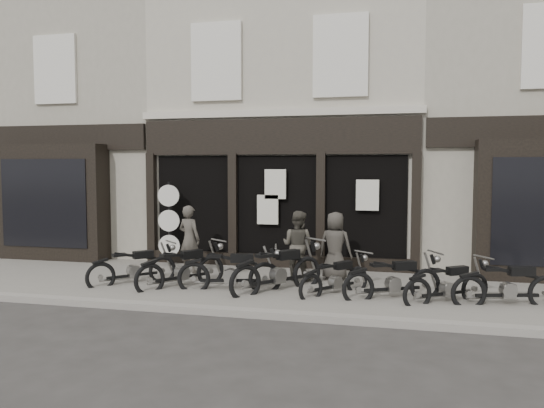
% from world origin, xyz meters
% --- Properties ---
extents(ground_plane, '(90.00, 90.00, 0.00)m').
position_xyz_m(ground_plane, '(0.00, 0.00, 0.00)').
color(ground_plane, '#2D2B28').
rests_on(ground_plane, ground).
extents(pavement, '(30.00, 4.20, 0.12)m').
position_xyz_m(pavement, '(0.00, 0.90, 0.06)').
color(pavement, slate).
rests_on(pavement, ground_plane).
extents(kerb, '(30.00, 0.25, 0.13)m').
position_xyz_m(kerb, '(0.00, -1.25, 0.07)').
color(kerb, gray).
rests_on(kerb, ground_plane).
extents(central_building, '(7.30, 6.22, 8.34)m').
position_xyz_m(central_building, '(0.00, 5.95, 4.08)').
color(central_building, '#A9A391').
rests_on(central_building, ground).
extents(neighbour_left, '(5.60, 6.73, 8.34)m').
position_xyz_m(neighbour_left, '(-6.35, 5.90, 4.04)').
color(neighbour_left, gray).
rests_on(neighbour_left, ground).
extents(neighbour_right, '(5.60, 6.73, 8.34)m').
position_xyz_m(neighbour_right, '(6.35, 5.90, 4.04)').
color(neighbour_right, gray).
rests_on(neighbour_right, ground).
extents(motorcycle_0, '(1.58, 1.64, 0.98)m').
position_xyz_m(motorcycle_0, '(-2.66, 0.35, 0.39)').
color(motorcycle_0, black).
rests_on(motorcycle_0, ground).
extents(motorcycle_1, '(1.54, 1.87, 1.05)m').
position_xyz_m(motorcycle_1, '(-1.50, 0.33, 0.42)').
color(motorcycle_1, black).
rests_on(motorcycle_1, ground).
extents(motorcycle_2, '(2.16, 0.80, 1.05)m').
position_xyz_m(motorcycle_2, '(-0.37, 0.23, 0.42)').
color(motorcycle_2, black).
rests_on(motorcycle_2, ground).
extents(motorcycle_3, '(1.73, 1.97, 1.13)m').
position_xyz_m(motorcycle_3, '(0.62, 0.39, 0.45)').
color(motorcycle_3, black).
rests_on(motorcycle_3, ground).
extents(motorcycle_4, '(1.38, 1.57, 0.90)m').
position_xyz_m(motorcycle_4, '(1.81, 0.40, 0.36)').
color(motorcycle_4, black).
rests_on(motorcycle_4, ground).
extents(motorcycle_5, '(1.93, 1.20, 1.00)m').
position_xyz_m(motorcycle_5, '(2.96, 0.29, 0.40)').
color(motorcycle_5, black).
rests_on(motorcycle_5, ground).
extents(motorcycle_6, '(1.73, 1.31, 0.94)m').
position_xyz_m(motorcycle_6, '(3.97, 0.23, 0.37)').
color(motorcycle_6, black).
rests_on(motorcycle_6, ground).
extents(motorcycle_7, '(2.08, 0.81, 1.01)m').
position_xyz_m(motorcycle_7, '(5.06, 0.23, 0.40)').
color(motorcycle_7, black).
rests_on(motorcycle_7, ground).
extents(man_left, '(0.69, 0.55, 1.64)m').
position_xyz_m(man_left, '(-1.90, 1.73, 0.94)').
color(man_left, '#433E37').
rests_on(man_left, pavement).
extents(man_centre, '(0.90, 0.79, 1.57)m').
position_xyz_m(man_centre, '(0.82, 1.50, 0.91)').
color(man_centre, '#423E35').
rests_on(man_centre, pavement).
extents(man_right, '(0.84, 0.63, 1.55)m').
position_xyz_m(man_right, '(1.65, 1.67, 0.90)').
color(man_right, '#36332D').
rests_on(man_right, pavement).
extents(advert_sign_post, '(0.56, 0.36, 2.30)m').
position_xyz_m(advert_sign_post, '(-2.73, 2.41, 1.12)').
color(advert_sign_post, black).
rests_on(advert_sign_post, ground).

